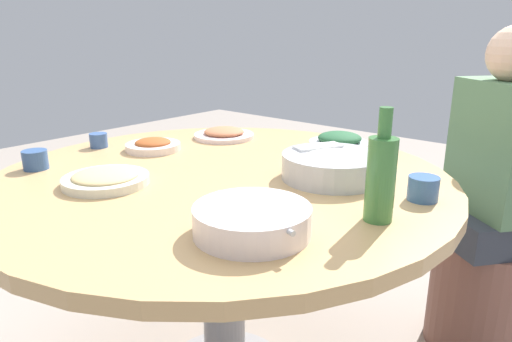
{
  "coord_description": "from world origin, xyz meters",
  "views": [
    {
      "loc": [
        0.96,
        0.96,
        1.18
      ],
      "look_at": [
        0.02,
        0.16,
        0.8
      ],
      "focal_mm": 32.59,
      "sensor_mm": 36.0,
      "label": 1
    }
  ],
  "objects_px": {
    "tea_cup_far": "(99,140)",
    "diner_left": "(501,157)",
    "tea_cup_near": "(35,160)",
    "dish_greens": "(339,140)",
    "tea_cup_side": "(423,188)",
    "green_bottle": "(381,176)",
    "dish_stirfry": "(153,145)",
    "stool_for_diner_left": "(479,293)",
    "soup_bowl": "(252,221)",
    "rice_bowl": "(332,166)",
    "dish_tofu_braise": "(224,134)",
    "dish_noodles": "(106,178)",
    "round_dining_table": "(222,208)"
  },
  "relations": [
    {
      "from": "rice_bowl",
      "to": "dish_stirfry",
      "type": "relative_size",
      "value": 1.5
    },
    {
      "from": "dish_noodles",
      "to": "diner_left",
      "type": "relative_size",
      "value": 0.32
    },
    {
      "from": "tea_cup_far",
      "to": "diner_left",
      "type": "relative_size",
      "value": 0.09
    },
    {
      "from": "dish_stirfry",
      "to": "stool_for_diner_left",
      "type": "bearing_deg",
      "value": 125.83
    },
    {
      "from": "dish_tofu_braise",
      "to": "dish_greens",
      "type": "distance_m",
      "value": 0.47
    },
    {
      "from": "round_dining_table",
      "to": "stool_for_diner_left",
      "type": "relative_size",
      "value": 3.24
    },
    {
      "from": "dish_stirfry",
      "to": "stool_for_diner_left",
      "type": "relative_size",
      "value": 0.46
    },
    {
      "from": "tea_cup_side",
      "to": "dish_noodles",
      "type": "bearing_deg",
      "value": -57.85
    },
    {
      "from": "tea_cup_far",
      "to": "dish_tofu_braise",
      "type": "bearing_deg",
      "value": 149.36
    },
    {
      "from": "dish_stirfry",
      "to": "dish_noodles",
      "type": "height_order",
      "value": "dish_stirfry"
    },
    {
      "from": "soup_bowl",
      "to": "tea_cup_far",
      "type": "xyz_separation_m",
      "value": [
        -0.21,
        -0.94,
        -0.0
      ]
    },
    {
      "from": "dish_stirfry",
      "to": "soup_bowl",
      "type": "bearing_deg",
      "value": 67.32
    },
    {
      "from": "tea_cup_side",
      "to": "diner_left",
      "type": "bearing_deg",
      "value": 175.53
    },
    {
      "from": "stool_for_diner_left",
      "to": "dish_greens",
      "type": "bearing_deg",
      "value": -66.8
    },
    {
      "from": "round_dining_table",
      "to": "tea_cup_side",
      "type": "xyz_separation_m",
      "value": [
        -0.18,
        0.56,
        0.14
      ]
    },
    {
      "from": "dish_stirfry",
      "to": "diner_left",
      "type": "bearing_deg",
      "value": 125.83
    },
    {
      "from": "dish_noodles",
      "to": "green_bottle",
      "type": "bearing_deg",
      "value": 110.56
    },
    {
      "from": "rice_bowl",
      "to": "green_bottle",
      "type": "relative_size",
      "value": 1.13
    },
    {
      "from": "diner_left",
      "to": "tea_cup_far",
      "type": "bearing_deg",
      "value": -55.18
    },
    {
      "from": "dish_greens",
      "to": "tea_cup_far",
      "type": "xyz_separation_m",
      "value": [
        0.6,
        -0.67,
        0.01
      ]
    },
    {
      "from": "tea_cup_far",
      "to": "green_bottle",
      "type": "bearing_deg",
      "value": 92.03
    },
    {
      "from": "rice_bowl",
      "to": "tea_cup_side",
      "type": "relative_size",
      "value": 3.79
    },
    {
      "from": "rice_bowl",
      "to": "dish_noodles",
      "type": "bearing_deg",
      "value": -44.77
    },
    {
      "from": "tea_cup_near",
      "to": "tea_cup_far",
      "type": "distance_m",
      "value": 0.3
    },
    {
      "from": "round_dining_table",
      "to": "dish_tofu_braise",
      "type": "relative_size",
      "value": 5.77
    },
    {
      "from": "soup_bowl",
      "to": "diner_left",
      "type": "xyz_separation_m",
      "value": [
        -1.03,
        0.25,
        -0.03
      ]
    },
    {
      "from": "round_dining_table",
      "to": "dish_greens",
      "type": "relative_size",
      "value": 6.08
    },
    {
      "from": "dish_noodles",
      "to": "diner_left",
      "type": "height_order",
      "value": "diner_left"
    },
    {
      "from": "dish_noodles",
      "to": "diner_left",
      "type": "xyz_separation_m",
      "value": [
        -1.05,
        0.78,
        -0.02
      ]
    },
    {
      "from": "soup_bowl",
      "to": "dish_greens",
      "type": "xyz_separation_m",
      "value": [
        -0.81,
        -0.27,
        -0.01
      ]
    },
    {
      "from": "soup_bowl",
      "to": "dish_noodles",
      "type": "distance_m",
      "value": 0.54
    },
    {
      "from": "rice_bowl",
      "to": "diner_left",
      "type": "bearing_deg",
      "value": 151.29
    },
    {
      "from": "round_dining_table",
      "to": "dish_tofu_braise",
      "type": "bearing_deg",
      "value": -137.01
    },
    {
      "from": "tea_cup_near",
      "to": "tea_cup_far",
      "type": "bearing_deg",
      "value": -160.69
    },
    {
      "from": "soup_bowl",
      "to": "green_bottle",
      "type": "height_order",
      "value": "green_bottle"
    },
    {
      "from": "rice_bowl",
      "to": "tea_cup_near",
      "type": "relative_size",
      "value": 3.9
    },
    {
      "from": "tea_cup_far",
      "to": "soup_bowl",
      "type": "bearing_deg",
      "value": 77.5
    },
    {
      "from": "dish_greens",
      "to": "stool_for_diner_left",
      "type": "distance_m",
      "value": 0.79
    },
    {
      "from": "dish_tofu_braise",
      "to": "dish_noodles",
      "type": "bearing_deg",
      "value": 13.66
    },
    {
      "from": "rice_bowl",
      "to": "diner_left",
      "type": "distance_m",
      "value": 0.67
    },
    {
      "from": "dish_tofu_braise",
      "to": "dish_noodles",
      "type": "height_order",
      "value": "same"
    },
    {
      "from": "green_bottle",
      "to": "round_dining_table",
      "type": "bearing_deg",
      "value": -92.04
    },
    {
      "from": "round_dining_table",
      "to": "soup_bowl",
      "type": "height_order",
      "value": "soup_bowl"
    },
    {
      "from": "soup_bowl",
      "to": "green_bottle",
      "type": "relative_size",
      "value": 1.04
    },
    {
      "from": "diner_left",
      "to": "dish_stirfry",
      "type": "bearing_deg",
      "value": -54.17
    },
    {
      "from": "diner_left",
      "to": "dish_noodles",
      "type": "bearing_deg",
      "value": -36.66
    },
    {
      "from": "dish_noodles",
      "to": "tea_cup_far",
      "type": "height_order",
      "value": "tea_cup_far"
    },
    {
      "from": "dish_stirfry",
      "to": "rice_bowl",
      "type": "bearing_deg",
      "value": 101.19
    },
    {
      "from": "green_bottle",
      "to": "tea_cup_near",
      "type": "xyz_separation_m",
      "value": [
        0.32,
        -1.01,
        -0.08
      ]
    },
    {
      "from": "soup_bowl",
      "to": "rice_bowl",
      "type": "bearing_deg",
      "value": -170.52
    }
  ]
}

